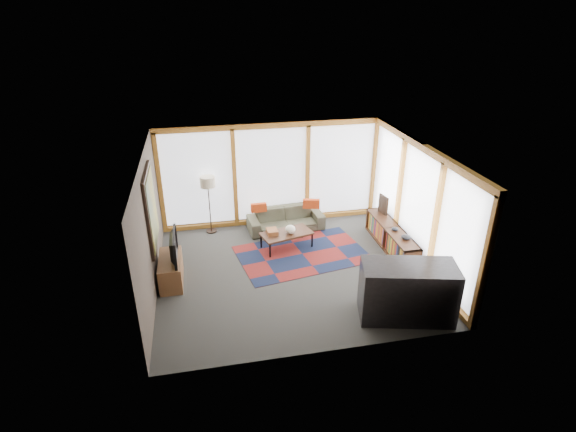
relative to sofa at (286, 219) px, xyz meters
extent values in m
plane|color=#2B2B28|center=(-0.26, -1.95, -0.27)|extent=(5.50, 5.50, 0.00)
cube|color=#443A32|center=(-3.01, -1.95, 1.03)|extent=(0.04, 5.00, 2.60)
cube|color=#443A32|center=(-0.26, -4.45, 1.03)|extent=(5.50, 0.04, 2.60)
cube|color=silver|center=(-0.26, -1.95, 2.33)|extent=(5.50, 5.00, 0.04)
cube|color=white|center=(-0.26, 0.52, 1.03)|extent=(5.30, 0.02, 2.35)
cube|color=white|center=(2.46, -1.95, 1.03)|extent=(0.02, 4.80, 2.35)
cube|color=black|center=(-2.97, -1.65, 1.28)|extent=(0.05, 1.35, 1.55)
cube|color=#E4AF0D|center=(-2.94, -1.65, 1.28)|extent=(0.02, 1.20, 1.40)
cube|color=maroon|center=(0.12, -1.31, -0.27)|extent=(3.08, 2.26, 0.01)
imported|color=#313327|center=(0.00, 0.00, 0.00)|extent=(1.92, 0.88, 0.54)
cube|color=#B43712|center=(-0.67, 0.00, 0.38)|extent=(0.39, 0.13, 0.21)
cube|color=#B43712|center=(0.64, -0.05, 0.39)|extent=(0.43, 0.22, 0.23)
cube|color=brown|center=(-0.49, -0.90, 0.16)|extent=(0.25, 0.31, 0.10)
ellipsoid|color=white|center=(-0.09, -0.98, 0.21)|extent=(0.28, 0.28, 0.20)
ellipsoid|color=black|center=(2.22, -2.05, 0.33)|extent=(0.21, 0.21, 0.10)
ellipsoid|color=black|center=(2.16, -1.63, 0.32)|extent=(0.18, 0.18, 0.08)
cube|color=black|center=(2.25, -0.71, 0.50)|extent=(0.11, 0.35, 0.46)
cube|color=brown|center=(-2.73, -1.85, -0.01)|extent=(0.44, 1.06, 0.53)
imported|color=black|center=(-2.68, -1.86, 0.53)|extent=(0.13, 0.95, 0.55)
cube|color=black|center=(1.43, -3.83, 0.25)|extent=(1.77, 1.13, 1.04)
camera|label=1|loc=(-1.96, -9.88, 4.83)|focal=28.00mm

